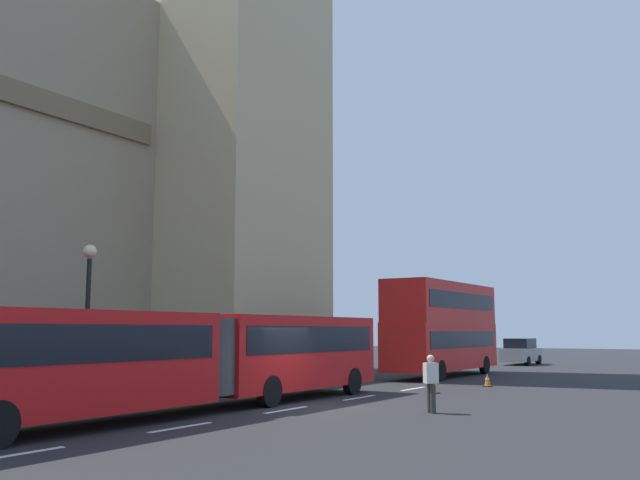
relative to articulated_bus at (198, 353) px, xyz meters
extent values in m
plane|color=#262628|center=(2.89, -1.99, -1.75)|extent=(160.00, 160.00, 0.00)
cube|color=silver|center=(-7.37, -1.99, -1.74)|extent=(2.20, 0.16, 0.01)
cube|color=silver|center=(-2.77, -1.99, -1.74)|extent=(2.20, 0.16, 0.01)
cube|color=silver|center=(1.83, -1.99, -1.74)|extent=(2.20, 0.16, 0.01)
cube|color=silver|center=(6.43, -1.99, -1.74)|extent=(2.20, 0.16, 0.01)
cube|color=silver|center=(11.03, -1.99, -1.74)|extent=(2.20, 0.16, 0.01)
cube|color=red|center=(4.71, 0.01, -0.10)|extent=(8.52, 2.50, 2.50)
cube|color=black|center=(4.71, 0.01, 0.35)|extent=(7.84, 2.54, 0.90)
cube|color=red|center=(-4.72, 0.01, -0.10)|extent=(8.52, 2.50, 2.50)
cube|color=black|center=(-4.72, 0.01, 0.35)|extent=(7.84, 2.54, 0.90)
cylinder|color=#3F3F3F|center=(0.00, 0.01, -0.10)|extent=(2.38, 2.38, 2.25)
cylinder|color=black|center=(7.43, -1.12, -1.25)|extent=(1.00, 0.30, 1.00)
cylinder|color=black|center=(2.15, -1.12, -1.25)|extent=(1.00, 0.30, 1.00)
cube|color=red|center=(19.20, 0.01, -0.15)|extent=(10.09, 2.50, 2.40)
cube|color=black|center=(19.20, 0.01, 0.20)|extent=(9.08, 2.54, 0.84)
cube|color=red|center=(19.20, 0.01, 2.10)|extent=(9.89, 2.50, 2.10)
cube|color=black|center=(19.20, 0.01, 2.20)|extent=(9.08, 2.54, 0.84)
cylinder|color=black|center=(22.43, -1.12, -1.25)|extent=(1.00, 0.30, 1.00)
cylinder|color=black|center=(15.97, -1.12, -1.25)|extent=(1.00, 0.30, 1.00)
cube|color=gray|center=(34.41, 0.31, -1.05)|extent=(4.40, 1.80, 0.90)
cube|color=black|center=(34.21, 0.31, -0.25)|extent=(2.46, 1.66, 0.70)
cylinder|color=black|center=(35.82, -0.50, -1.43)|extent=(0.64, 0.30, 0.64)
cylinder|color=black|center=(33.00, -0.50, -1.43)|extent=(0.64, 0.30, 0.64)
cube|color=black|center=(9.54, -3.56, -1.73)|extent=(0.36, 0.36, 0.03)
cone|color=orange|center=(9.54, -3.56, -1.44)|extent=(0.28, 0.28, 0.55)
cylinder|color=white|center=(9.54, -3.56, -1.41)|extent=(0.17, 0.17, 0.08)
cube|color=black|center=(13.81, -4.23, -1.73)|extent=(0.36, 0.36, 0.03)
cone|color=orange|center=(13.81, -4.23, -1.44)|extent=(0.28, 0.28, 0.55)
cylinder|color=white|center=(13.81, -4.23, -1.41)|extent=(0.17, 0.17, 0.08)
cylinder|color=black|center=(-0.43, 4.51, -1.60)|extent=(0.32, 0.32, 0.30)
cylinder|color=black|center=(-0.43, 4.51, 0.65)|extent=(0.16, 0.16, 4.80)
sphere|color=beige|center=(-0.43, 4.51, 3.30)|extent=(0.44, 0.44, 0.44)
cylinder|color=#333333|center=(3.49, -5.99, -1.32)|extent=(0.16, 0.16, 0.86)
cylinder|color=#333333|center=(3.37, -6.15, -1.32)|extent=(0.16, 0.16, 0.86)
cube|color=silver|center=(3.43, -6.07, -0.59)|extent=(0.46, 0.43, 0.60)
sphere|color=beige|center=(3.43, -6.07, -0.17)|extent=(0.22, 0.22, 0.22)
camera|label=1|loc=(-16.14, -14.51, 0.66)|focal=39.44mm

